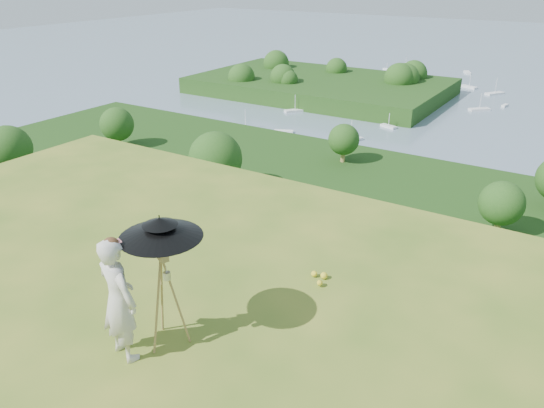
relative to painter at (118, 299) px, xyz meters
The scene contains 12 objects.
ground 1.95m from the painter, behind, with size 14.00×14.00×0.00m, color #487120.
forest_slope 45.95m from the painter, 92.83° to the left, with size 140.00×56.00×22.00m, color #17390F.
shoreline_tier 83.47m from the painter, 91.32° to the left, with size 170.00×28.00×8.00m, color #6B6256.
peninsula 175.38m from the painter, 116.36° to the left, with size 90.00×60.00×12.00m, color #17390F, non-canonical shape.
slope_trees 38.35m from the painter, 92.83° to the left, with size 110.00×50.00×6.00m, color #164514, non-canonical shape.
harbor_town 80.81m from the painter, 91.32° to the left, with size 110.00×22.00×5.00m, color beige, non-canonical shape.
moored_boats 165.14m from the painter, 95.05° to the left, with size 140.00×140.00×0.70m, color white, non-canonical shape.
wildflowers 1.92m from the painter, behind, with size 10.00×10.50×0.12m, color yellow, non-canonical shape.
painter is the anchor object (origin of this frame).
field_easel 0.61m from the painter, 59.21° to the left, with size 0.65×0.65×1.71m, color olive, non-canonical shape.
sun_umbrella 1.02m from the painter, 59.74° to the left, with size 1.11×1.11×0.58m, color black, non-canonical shape.
painter_cap 0.85m from the painter, ahead, with size 0.21×0.25×0.10m, color #E17B82, non-canonical shape.
Camera 1 is at (6.55, -3.70, 4.89)m, focal length 35.00 mm.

